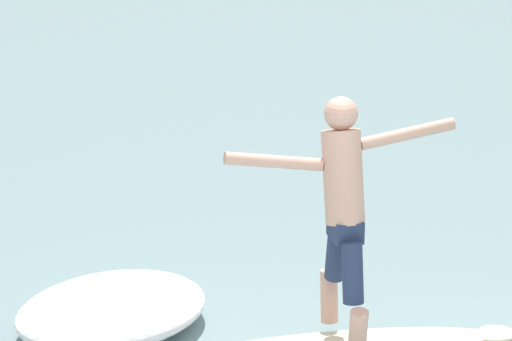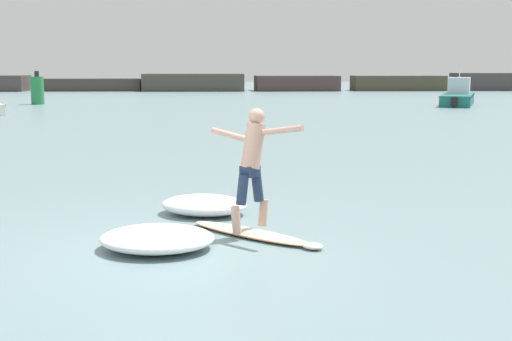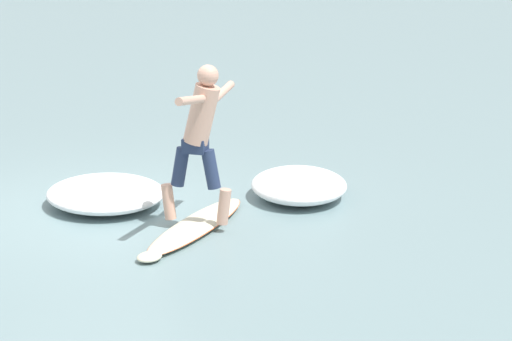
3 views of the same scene
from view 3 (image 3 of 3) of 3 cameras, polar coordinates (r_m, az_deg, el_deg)
ground_plane at (r=14.51m, az=-7.42°, el=-1.95°), size 200.00×200.00×0.00m
surfboard at (r=13.71m, az=-2.90°, el=-2.65°), size 2.04×1.99×0.23m
surfer at (r=13.43m, az=-2.62°, el=1.91°), size 1.36×1.14×1.81m
wave_foam_at_tail at (r=14.93m, az=2.04°, el=-0.69°), size 1.81×1.61×0.32m
wave_foam_at_nose at (r=14.72m, az=-7.09°, el=-1.08°), size 1.80×1.66×0.30m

